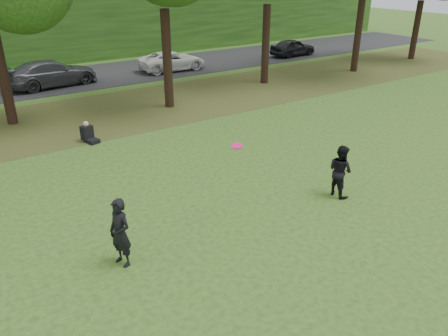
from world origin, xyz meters
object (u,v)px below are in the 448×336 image
Objects in this scene: player_left at (120,233)px; seated_person at (88,134)px; player_right at (340,171)px; frisbee at (237,146)px.

seated_person is at bearing 149.16° from player_left.
frisbee reaches higher than player_right.
player_right is (6.77, -0.42, -0.04)m from player_left.
seated_person is at bearing 31.26° from player_right.
frisbee is 8.50m from seated_person.
player_right is 4.90× the size of frisbee.
player_left is at bearing 88.33° from player_right.
player_left is 5.15× the size of frisbee.
player_left reaches higher than seated_person.
frisbee reaches higher than seated_person.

